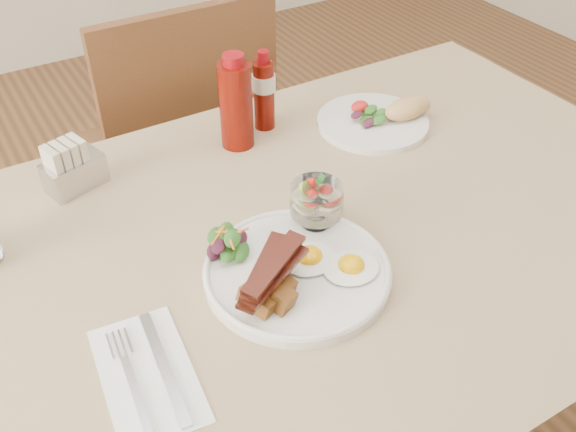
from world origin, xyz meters
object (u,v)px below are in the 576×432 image
at_px(ketchup_bottle, 236,104).
at_px(hot_sauce_bottle, 264,91).
at_px(table, 327,263).
at_px(sugar_caddy, 72,169).
at_px(chair_far, 181,150).
at_px(main_plate, 297,272).
at_px(second_plate, 381,118).
at_px(fruit_cup, 316,200).

distance_m(ketchup_bottle, hot_sauce_bottle, 0.08).
xyz_separation_m(table, sugar_caddy, (-0.33, 0.31, 0.13)).
height_order(chair_far, hot_sauce_bottle, chair_far).
relative_size(table, main_plate, 4.75).
relative_size(chair_far, ketchup_bottle, 5.02).
distance_m(table, main_plate, 0.16).
bearing_deg(table, main_plate, -144.66).
distance_m(chair_far, second_plate, 0.58).
distance_m(table, hot_sauce_bottle, 0.37).
xyz_separation_m(table, chair_far, (0.00, 0.66, -0.14)).
xyz_separation_m(fruit_cup, ketchup_bottle, (0.01, 0.30, 0.02)).
height_order(chair_far, ketchup_bottle, ketchup_bottle).
height_order(fruit_cup, ketchup_bottle, ketchup_bottle).
relative_size(fruit_cup, sugar_caddy, 0.76).
xyz_separation_m(chair_far, ketchup_bottle, (-0.02, -0.37, 0.31)).
height_order(main_plate, hot_sauce_bottle, hot_sauce_bottle).
relative_size(ketchup_bottle, hot_sauce_bottle, 1.14).
height_order(fruit_cup, hot_sauce_bottle, hot_sauce_bottle).
bearing_deg(second_plate, chair_far, 120.22).
xyz_separation_m(second_plate, sugar_caddy, (-0.59, 0.11, 0.02)).
relative_size(table, second_plate, 5.68).
height_order(table, chair_far, chair_far).
distance_m(table, sugar_caddy, 0.47).
distance_m(table, chair_far, 0.68).
bearing_deg(second_plate, table, -141.74).
bearing_deg(ketchup_bottle, fruit_cup, -92.45).
bearing_deg(hot_sauce_bottle, ketchup_bottle, -158.31).
distance_m(fruit_cup, second_plate, 0.36).
xyz_separation_m(chair_far, second_plate, (0.26, -0.45, 0.24)).
relative_size(main_plate, ketchup_bottle, 1.51).
bearing_deg(hot_sauce_bottle, sugar_caddy, -178.64).
xyz_separation_m(table, fruit_cup, (-0.03, -0.00, 0.15)).
bearing_deg(ketchup_bottle, table, -86.97).
xyz_separation_m(table, ketchup_bottle, (-0.02, 0.29, 0.18)).
xyz_separation_m(table, second_plate, (0.26, 0.21, 0.10)).
height_order(table, hot_sauce_bottle, hot_sauce_bottle).
relative_size(fruit_cup, ketchup_bottle, 0.46).
bearing_deg(hot_sauce_bottle, table, -100.65).
bearing_deg(hot_sauce_bottle, fruit_cup, -105.26).
distance_m(chair_far, ketchup_bottle, 0.49).
bearing_deg(hot_sauce_bottle, second_plate, -29.33).
distance_m(main_plate, sugar_caddy, 0.45).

